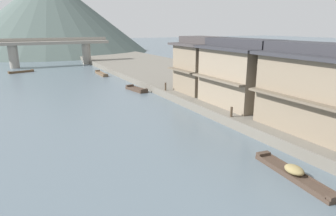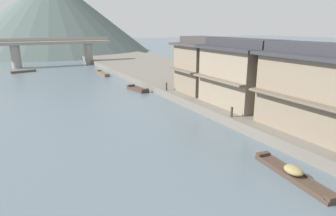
# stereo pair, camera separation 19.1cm
# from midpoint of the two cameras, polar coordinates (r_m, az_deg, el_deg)

# --- Properties ---
(riverbank_right) EXTENTS (18.00, 110.00, 0.81)m
(riverbank_right) POSITION_cam_midpoint_polar(r_m,az_deg,el_deg) (40.01, 10.32, 4.27)
(riverbank_right) COLOR #6B665B
(riverbank_right) RESTS_ON ground
(boat_moored_nearest) EXTENTS (4.31, 1.86, 0.39)m
(boat_moored_nearest) POSITION_cam_midpoint_polar(r_m,az_deg,el_deg) (59.60, -26.08, 6.33)
(boat_moored_nearest) COLOR brown
(boat_moored_nearest) RESTS_ON ground
(boat_moored_second) EXTENTS (1.75, 3.92, 0.50)m
(boat_moored_second) POSITION_cam_midpoint_polar(r_m,az_deg,el_deg) (38.45, -5.76, 3.63)
(boat_moored_second) COLOR #423328
(boat_moored_second) RESTS_ON ground
(boat_moored_third) EXTENTS (0.92, 5.45, 0.49)m
(boat_moored_third) POSITION_cam_midpoint_polar(r_m,az_deg,el_deg) (52.28, -12.35, 6.49)
(boat_moored_third) COLOR brown
(boat_moored_third) RESTS_ON ground
(boat_moored_far) EXTENTS (1.60, 5.59, 0.68)m
(boat_moored_far) POSITION_cam_midpoint_polar(r_m,az_deg,el_deg) (17.97, 23.29, -11.65)
(boat_moored_far) COLOR #423328
(boat_moored_far) RESTS_ON ground
(house_waterfront_second) EXTENTS (5.79, 8.10, 6.14)m
(house_waterfront_second) POSITION_cam_midpoint_polar(r_m,az_deg,el_deg) (23.23, 27.18, 3.30)
(house_waterfront_second) COLOR #7F705B
(house_waterfront_second) RESTS_ON riverbank_right
(house_waterfront_tall) EXTENTS (6.09, 7.78, 6.14)m
(house_waterfront_tall) POSITION_cam_midpoint_polar(r_m,az_deg,el_deg) (28.73, 14.16, 6.58)
(house_waterfront_tall) COLOR gray
(house_waterfront_tall) RESTS_ON riverbank_right
(house_waterfront_narrow) EXTENTS (6.18, 5.66, 6.14)m
(house_waterfront_narrow) POSITION_cam_midpoint_polar(r_m,az_deg,el_deg) (33.75, 7.04, 8.23)
(house_waterfront_narrow) COLOR #7F705B
(house_waterfront_narrow) RESTS_ON riverbank_right
(mooring_post_dock_mid) EXTENTS (0.20, 0.20, 0.84)m
(mooring_post_dock_mid) POSITION_cam_midpoint_polar(r_m,az_deg,el_deg) (24.84, 12.42, -0.76)
(mooring_post_dock_mid) COLOR #473828
(mooring_post_dock_mid) RESTS_ON riverbank_right
(mooring_post_dock_far) EXTENTS (0.20, 0.20, 0.91)m
(mooring_post_dock_far) POSITION_cam_midpoint_polar(r_m,az_deg,el_deg) (34.45, -0.14, 4.18)
(mooring_post_dock_far) COLOR #473828
(mooring_post_dock_far) RESTS_ON riverbank_right
(stone_bridge) EXTENTS (23.80, 2.40, 5.73)m
(stone_bridge) POSITION_cam_midpoint_polar(r_m,az_deg,el_deg) (66.88, -21.21, 10.79)
(stone_bridge) COLOR gray
(stone_bridge) RESTS_ON ground
(hill_far_west) EXTENTS (60.58, 60.58, 23.51)m
(hill_far_west) POSITION_cam_midpoint_polar(r_m,az_deg,el_deg) (105.42, -21.23, 16.54)
(hill_far_west) COLOR #4C5B56
(hill_far_west) RESTS_ON ground
(hill_far_centre) EXTENTS (55.02, 55.02, 13.91)m
(hill_far_centre) POSITION_cam_midpoint_polar(r_m,az_deg,el_deg) (135.93, -18.00, 14.33)
(hill_far_centre) COLOR #5B6B5B
(hill_far_centre) RESTS_ON ground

